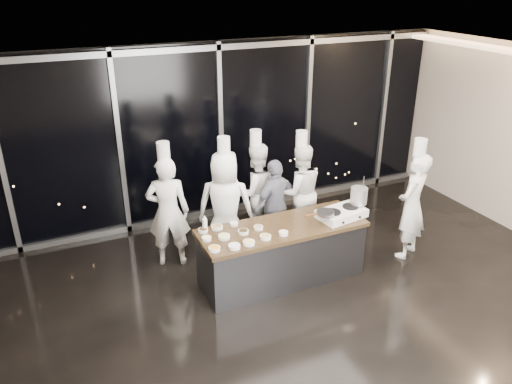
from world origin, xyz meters
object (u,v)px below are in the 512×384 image
at_px(stove, 341,213).
at_px(frying_pan, 325,213).
at_px(chef_far_left, 168,211).
at_px(demo_counter, 282,253).
at_px(stock_pot, 359,196).
at_px(chef_left, 225,205).
at_px(chef_center, 256,191).
at_px(chef_right, 300,191).
at_px(chef_side, 412,205).
at_px(guest, 275,204).

xyz_separation_m(stove, frying_pan, (-0.33, -0.06, 0.10)).
relative_size(stove, chef_far_left, 0.38).
relative_size(frying_pan, chef_far_left, 0.24).
bearing_deg(chef_far_left, demo_counter, 159.41).
height_order(stock_pot, chef_left, chef_left).
relative_size(stock_pot, chef_center, 0.13).
relative_size(chef_center, chef_right, 1.01).
bearing_deg(stove, chef_far_left, 143.51).
height_order(stove, chef_far_left, chef_far_left).
height_order(stove, stock_pot, stock_pot).
height_order(demo_counter, stove, stove).
bearing_deg(stove, chef_side, -12.63).
bearing_deg(chef_side, stock_pot, -37.12).
relative_size(chef_center, chef_side, 0.98).
bearing_deg(chef_left, frying_pan, 159.43).
xyz_separation_m(chef_far_left, chef_right, (2.26, -0.06, -0.06)).
bearing_deg(chef_side, frying_pan, -29.28).
relative_size(chef_center, guest, 1.27).
relative_size(demo_counter, chef_right, 1.28).
relative_size(demo_counter, frying_pan, 5.09).
relative_size(stove, guest, 0.49).
bearing_deg(chef_right, guest, 22.65).
xyz_separation_m(stove, stock_pot, (0.33, 0.06, 0.20)).
relative_size(chef_far_left, chef_left, 0.99).
relative_size(frying_pan, stock_pot, 1.91).
xyz_separation_m(stock_pot, chef_right, (-0.39, 1.12, -0.31)).
bearing_deg(chef_far_left, stock_pot, 174.85).
bearing_deg(stock_pot, stove, -170.28).
distance_m(chef_far_left, chef_side, 3.82).
relative_size(stove, chef_center, 0.39).
bearing_deg(guest, stock_pot, 114.09).
bearing_deg(chef_center, chef_left, 28.36).
relative_size(frying_pan, chef_center, 0.25).
height_order(stock_pot, chef_center, chef_center).
bearing_deg(chef_far_left, frying_pan, 165.85).
relative_size(stove, chef_side, 0.38).
xyz_separation_m(stove, chef_far_left, (-2.32, 1.24, -0.05)).
bearing_deg(chef_left, chef_right, -150.90).
bearing_deg(stove, chef_left, 134.93).
bearing_deg(stock_pot, chef_far_left, 156.00).
bearing_deg(chef_far_left, stove, 170.77).
bearing_deg(frying_pan, stove, 1.20).
distance_m(chef_right, chef_side, 1.84).
distance_m(stove, chef_left, 1.80).
bearing_deg(chef_right, stock_pot, 119.13).
bearing_deg(guest, chef_center, -82.96).
distance_m(frying_pan, chef_side, 1.60).
bearing_deg(chef_right, chef_far_left, 8.25).
bearing_deg(chef_far_left, chef_left, -171.70).
bearing_deg(demo_counter, stock_pot, -1.95).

